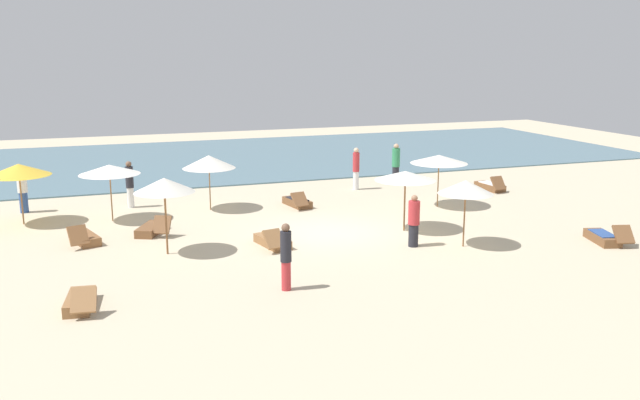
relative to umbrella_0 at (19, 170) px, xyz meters
The scene contains 22 objects.
ground_plane 10.93m from the umbrella_0, 25.79° to the right, with size 60.00×60.00×0.00m, color beige.
ocean_water 15.79m from the umbrella_0, 51.85° to the left, with size 48.00×16.00×0.06m, color slate.
umbrella_0 is the anchor object (origin of this frame).
umbrella_1 6.92m from the umbrella_0, 51.03° to the right, with size 1.82×1.82×2.35m.
umbrella_2 15.40m from the umbrella_0, ahead, with size 2.23×2.23×2.06m.
umbrella_3 13.43m from the umbrella_0, 23.29° to the right, with size 2.07×2.07×2.07m.
umbrella_4 6.67m from the umbrella_0, ahead, with size 2.03×2.03×2.13m.
umbrella_5 15.29m from the umbrella_0, 30.07° to the right, with size 1.72×1.72×2.12m.
umbrella_6 3.06m from the umbrella_0, 10.68° to the right, with size 2.15×2.15×2.06m.
lounger_0 9.63m from the umbrella_0, 36.81° to the right, with size 0.93×1.78×0.69m.
lounger_1 4.25m from the umbrella_0, 58.82° to the right, with size 1.03×1.76×0.72m.
lounger_2 19.11m from the umbrella_0, ahead, with size 0.72×1.71×0.71m.
lounger_3 5.35m from the umbrella_0, 34.39° to the right, with size 1.26×1.76×0.71m.
lounger_4 19.87m from the umbrella_0, 26.42° to the right, with size 1.02×1.79×0.68m.
lounger_5 10.19m from the umbrella_0, ahead, with size 0.87×1.78×0.67m.
lounger_6 9.53m from the umbrella_0, 78.85° to the right, with size 0.81×1.77×0.67m.
person_0 13.79m from the umbrella_0, 31.27° to the right, with size 0.51×0.51×1.66m.
person_1 15.90m from the umbrella_0, ahead, with size 0.37×0.37×1.87m.
person_2 2.19m from the umbrella_0, 92.60° to the left, with size 0.49×0.49×1.81m.
person_3 4.19m from the umbrella_0, 20.71° to the left, with size 0.33×0.33×1.84m.
person_4 13.63m from the umbrella_0, ahead, with size 0.41×0.41×1.87m.
person_5 11.84m from the umbrella_0, 54.63° to the right, with size 0.29×0.29×1.77m.
Camera 1 is at (-7.61, -20.95, 6.05)m, focal length 38.31 mm.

